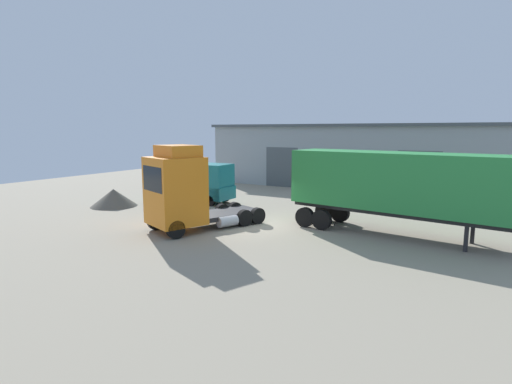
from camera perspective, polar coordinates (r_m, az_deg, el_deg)
ground_plane at (r=21.92m, az=0.73°, el=-4.77°), size 60.00×60.00×0.00m
warehouse_building at (r=38.13m, az=14.44°, el=5.10°), size 27.15×8.67×5.68m
tractor_unit_orange at (r=20.61m, az=-10.48°, el=0.12°), size 4.52×6.55×4.42m
container_trailer_green at (r=20.45m, az=19.67°, el=1.14°), size 10.96×3.74×4.10m
delivery_van_teal at (r=29.07m, az=-8.33°, el=1.55°), size 5.49×2.09×2.81m
gravel_pile at (r=28.88m, az=-19.66°, el=-0.77°), size 3.11×3.11×1.19m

